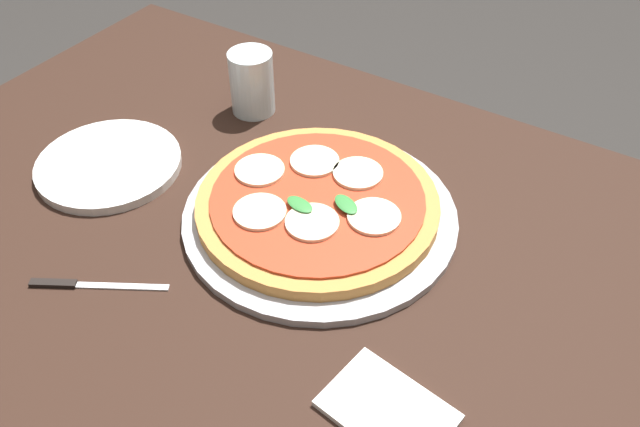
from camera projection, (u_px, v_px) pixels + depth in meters
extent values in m
cube|color=black|center=(252.00, 225.00, 0.92)|extent=(1.14, 0.83, 0.04)
cube|color=black|center=(182.00, 185.00, 1.58)|extent=(0.07, 0.07, 0.74)
cube|color=black|center=(592.00, 371.00, 1.20)|extent=(0.07, 0.07, 0.74)
cylinder|color=#B2B2B7|center=(320.00, 216.00, 0.89)|extent=(0.37, 0.37, 0.01)
cylinder|color=#C6843F|center=(318.00, 204.00, 0.89)|extent=(0.33, 0.33, 0.02)
cylinder|color=#B7381E|center=(318.00, 198.00, 0.88)|extent=(0.29, 0.29, 0.00)
cylinder|color=beige|center=(374.00, 216.00, 0.85)|extent=(0.07, 0.07, 0.00)
cylinder|color=beige|center=(358.00, 173.00, 0.91)|extent=(0.07, 0.07, 0.00)
cylinder|color=beige|center=(315.00, 161.00, 0.93)|extent=(0.07, 0.07, 0.00)
cylinder|color=beige|center=(260.00, 170.00, 0.92)|extent=(0.07, 0.07, 0.00)
cylinder|color=beige|center=(260.00, 212.00, 0.86)|extent=(0.07, 0.07, 0.00)
cylinder|color=beige|center=(311.00, 224.00, 0.84)|extent=(0.07, 0.07, 0.00)
ellipsoid|color=#337F38|center=(300.00, 204.00, 0.86)|extent=(0.05, 0.03, 0.00)
ellipsoid|color=#337F38|center=(346.00, 204.00, 0.86)|extent=(0.05, 0.04, 0.00)
cylinder|color=white|center=(109.00, 164.00, 0.98)|extent=(0.21, 0.21, 0.01)
cube|color=white|center=(387.00, 410.00, 0.68)|extent=(0.14, 0.11, 0.01)
cube|color=black|center=(53.00, 283.00, 0.81)|extent=(0.06, 0.04, 0.01)
cube|color=silver|center=(123.00, 286.00, 0.81)|extent=(0.10, 0.07, 0.00)
cylinder|color=silver|center=(252.00, 82.00, 1.06)|extent=(0.07, 0.07, 0.10)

